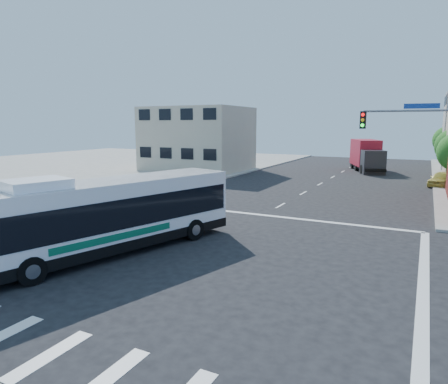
% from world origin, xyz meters
% --- Properties ---
extents(ground, '(120.00, 120.00, 0.00)m').
position_xyz_m(ground, '(0.00, 0.00, 0.00)').
color(ground, black).
rests_on(ground, ground).
extents(sidewalk_nw, '(50.00, 50.00, 0.15)m').
position_xyz_m(sidewalk_nw, '(-35.00, 35.00, 0.07)').
color(sidewalk_nw, gray).
rests_on(sidewalk_nw, ground).
extents(building_west, '(12.06, 10.06, 8.00)m').
position_xyz_m(building_west, '(-17.02, 29.98, 4.01)').
color(building_west, beige).
rests_on(building_west, ground).
extents(signal_mast_ne, '(7.91, 1.13, 8.07)m').
position_xyz_m(signal_mast_ne, '(9.08, 10.62, 4.98)').
color(signal_mast_ne, slate).
rests_on(signal_mast_ne, ground).
extents(transit_bus, '(6.18, 12.84, 3.73)m').
position_xyz_m(transit_bus, '(-3.42, -0.91, 1.82)').
color(transit_bus, black).
rests_on(transit_bus, ground).
extents(box_truck, '(5.39, 9.07, 3.93)m').
position_xyz_m(box_truck, '(2.54, 38.78, 1.91)').
color(box_truck, '#25262A').
rests_on(box_truck, ground).
extents(parked_car, '(2.75, 4.52, 1.44)m').
position_xyz_m(parked_car, '(10.71, 28.65, 0.72)').
color(parked_car, '#DCCA53').
rests_on(parked_car, ground).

